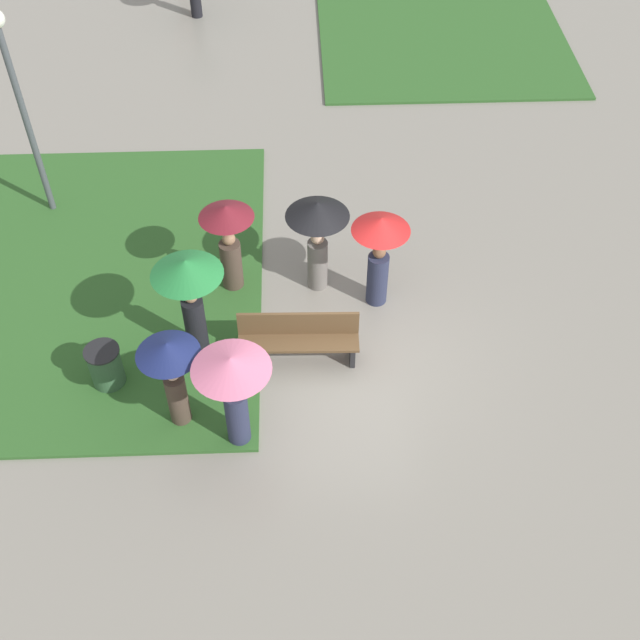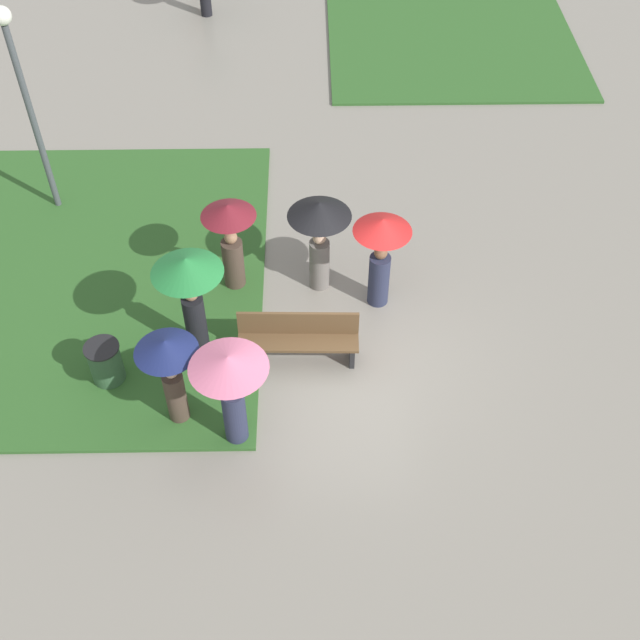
% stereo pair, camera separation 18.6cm
% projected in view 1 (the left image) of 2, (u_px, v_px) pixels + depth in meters
% --- Properties ---
extents(ground_plane, '(90.00, 90.00, 0.00)m').
position_uv_depth(ground_plane, '(350.00, 352.00, 13.12)').
color(ground_plane, gray).
extents(lawn_patch_near, '(7.81, 7.58, 0.06)m').
position_uv_depth(lawn_patch_near, '(42.00, 279.00, 14.25)').
color(lawn_patch_near, '#2D5B26').
rests_on(lawn_patch_near, ground_plane).
extents(lawn_patch_far, '(6.19, 5.65, 0.06)m').
position_uv_depth(lawn_patch_far, '(443.00, 41.00, 20.16)').
color(lawn_patch_far, '#2D5B26').
rests_on(lawn_patch_far, ground_plane).
extents(park_bench, '(1.93, 0.47, 0.90)m').
position_uv_depth(park_bench, '(298.00, 337.00, 12.71)').
color(park_bench, brown).
rests_on(park_bench, ground_plane).
extents(lamp_post, '(0.32, 0.32, 4.05)m').
position_uv_depth(lamp_post, '(17.00, 89.00, 13.70)').
color(lamp_post, '#474C51').
rests_on(lamp_post, ground_plane).
extents(trash_bin, '(0.55, 0.55, 0.78)m').
position_uv_depth(trash_bin, '(106.00, 367.00, 12.39)').
color(trash_bin, '#335638').
rests_on(trash_bin, ground_plane).
extents(crowd_person_green, '(1.10, 1.10, 2.01)m').
position_uv_depth(crowd_person_green, '(189.00, 286.00, 12.05)').
color(crowd_person_green, black).
rests_on(crowd_person_green, ground_plane).
extents(crowd_person_red, '(0.96, 0.96, 1.82)m').
position_uv_depth(crowd_person_red, '(380.00, 245.00, 13.03)').
color(crowd_person_red, '#282D47').
rests_on(crowd_person_red, ground_plane).
extents(crowd_person_pink, '(1.11, 1.11, 1.85)m').
position_uv_depth(crowd_person_pink, '(233.00, 382.00, 10.96)').
color(crowd_person_pink, '#282D47').
rests_on(crowd_person_pink, ground_plane).
extents(crowd_person_maroon, '(0.92, 0.92, 1.79)m').
position_uv_depth(crowd_person_maroon, '(228.00, 235.00, 13.31)').
color(crowd_person_maroon, '#47382D').
rests_on(crowd_person_maroon, ground_plane).
extents(crowd_person_navy, '(0.91, 0.91, 1.76)m').
position_uv_depth(crowd_person_navy, '(171.00, 367.00, 11.27)').
color(crowd_person_navy, '#47382D').
rests_on(crowd_person_navy, ground_plane).
extents(crowd_person_black, '(1.07, 1.07, 1.84)m').
position_uv_depth(crowd_person_black, '(317.00, 225.00, 13.21)').
color(crowd_person_black, slate).
rests_on(crowd_person_black, ground_plane).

